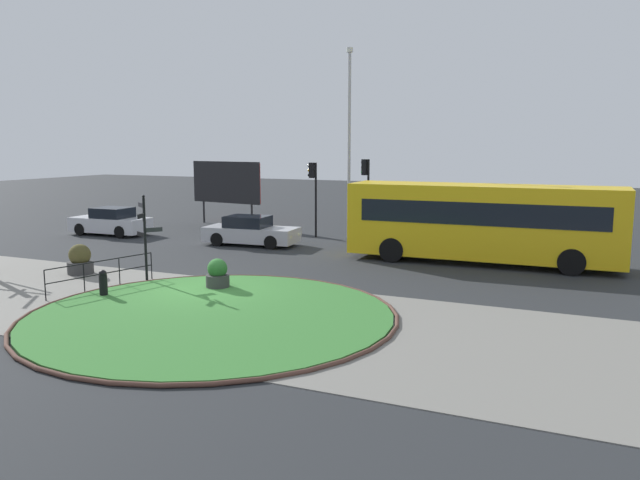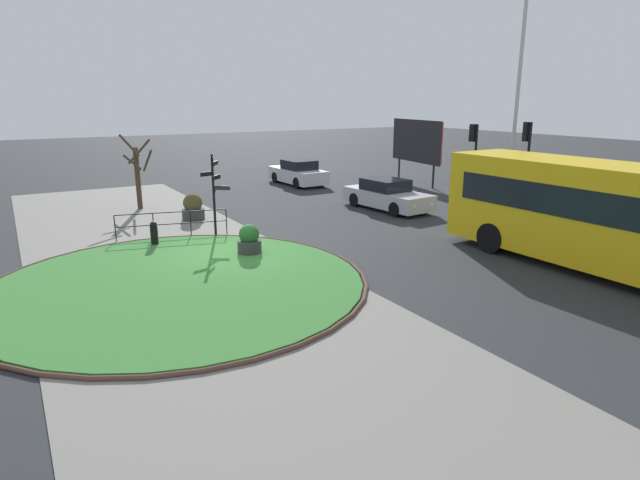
{
  "view_description": "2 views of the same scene",
  "coord_description": "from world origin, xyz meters",
  "px_view_note": "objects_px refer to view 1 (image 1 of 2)",
  "views": [
    {
      "loc": [
        11.65,
        -16.47,
        4.76
      ],
      "look_at": [
        3.38,
        1.97,
        1.64
      ],
      "focal_mm": 34.96,
      "sensor_mm": 36.0,
      "label": 1
    },
    {
      "loc": [
        15.88,
        -6.02,
        4.98
      ],
      "look_at": [
        2.87,
        1.65,
        0.94
      ],
      "focal_mm": 29.88,
      "sensor_mm": 36.0,
      "label": 2
    }
  ],
  "objects_px": {
    "car_far_lane": "(111,222)",
    "planter_kerbside": "(218,276)",
    "signpost_directional": "(145,232)",
    "bus_yellow": "(482,222)",
    "planter_near_signpost": "(80,261)",
    "bollard_foreground": "(103,284)",
    "billboard_left": "(226,183)",
    "car_near_lane": "(251,232)",
    "traffic_light_near": "(313,183)",
    "lamppost_tall": "(349,139)",
    "traffic_light_far": "(366,181)"
  },
  "relations": [
    {
      "from": "car_far_lane",
      "to": "planter_near_signpost",
      "type": "xyz_separation_m",
      "value": [
        6.15,
        -8.31,
        -0.16
      ]
    },
    {
      "from": "car_far_lane",
      "to": "traffic_light_near",
      "type": "relative_size",
      "value": 1.12
    },
    {
      "from": "traffic_light_near",
      "to": "bollard_foreground",
      "type": "bearing_deg",
      "value": 81.18
    },
    {
      "from": "traffic_light_far",
      "to": "lamppost_tall",
      "type": "bearing_deg",
      "value": -9.1
    },
    {
      "from": "car_near_lane",
      "to": "lamppost_tall",
      "type": "height_order",
      "value": "lamppost_tall"
    },
    {
      "from": "bus_yellow",
      "to": "planter_near_signpost",
      "type": "xyz_separation_m",
      "value": [
        -13.15,
        -8.21,
        -1.19
      ]
    },
    {
      "from": "signpost_directional",
      "to": "planter_near_signpost",
      "type": "bearing_deg",
      "value": 177.7
    },
    {
      "from": "signpost_directional",
      "to": "billboard_left",
      "type": "distance_m",
      "value": 15.78
    },
    {
      "from": "car_near_lane",
      "to": "bollard_foreground",
      "type": "bearing_deg",
      "value": -89.18
    },
    {
      "from": "planter_near_signpost",
      "to": "planter_kerbside",
      "type": "xyz_separation_m",
      "value": [
        6.03,
        -0.03,
        -0.03
      ]
    },
    {
      "from": "lamppost_tall",
      "to": "car_near_lane",
      "type": "bearing_deg",
      "value": -129.0
    },
    {
      "from": "signpost_directional",
      "to": "lamppost_tall",
      "type": "bearing_deg",
      "value": 78.76
    },
    {
      "from": "bollard_foreground",
      "to": "planter_kerbside",
      "type": "xyz_separation_m",
      "value": [
        2.63,
        2.41,
        0.02
      ]
    },
    {
      "from": "traffic_light_near",
      "to": "car_near_lane",
      "type": "bearing_deg",
      "value": 58.98
    },
    {
      "from": "billboard_left",
      "to": "planter_kerbside",
      "type": "xyz_separation_m",
      "value": [
        8.87,
        -14.48,
        -2.0
      ]
    },
    {
      "from": "lamppost_tall",
      "to": "planter_near_signpost",
      "type": "distance_m",
      "value": 14.51
    },
    {
      "from": "car_near_lane",
      "to": "traffic_light_near",
      "type": "height_order",
      "value": "traffic_light_near"
    },
    {
      "from": "car_far_lane",
      "to": "lamppost_tall",
      "type": "bearing_deg",
      "value": -162.22
    },
    {
      "from": "car_far_lane",
      "to": "traffic_light_near",
      "type": "distance_m",
      "value": 10.97
    },
    {
      "from": "bus_yellow",
      "to": "traffic_light_near",
      "type": "relative_size",
      "value": 2.8
    },
    {
      "from": "bus_yellow",
      "to": "planter_near_signpost",
      "type": "distance_m",
      "value": 15.55
    },
    {
      "from": "lamppost_tall",
      "to": "billboard_left",
      "type": "distance_m",
      "value": 9.1
    },
    {
      "from": "signpost_directional",
      "to": "planter_kerbside",
      "type": "relative_size",
      "value": 2.93
    },
    {
      "from": "signpost_directional",
      "to": "planter_kerbside",
      "type": "bearing_deg",
      "value": 1.89
    },
    {
      "from": "bollard_foreground",
      "to": "bus_yellow",
      "type": "height_order",
      "value": "bus_yellow"
    },
    {
      "from": "signpost_directional",
      "to": "car_far_lane",
      "type": "xyz_separation_m",
      "value": [
        -9.32,
        8.44,
        -1.1
      ]
    },
    {
      "from": "bollard_foreground",
      "to": "car_near_lane",
      "type": "distance_m",
      "value": 10.9
    },
    {
      "from": "car_near_lane",
      "to": "billboard_left",
      "type": "distance_m",
      "value": 8.16
    },
    {
      "from": "traffic_light_far",
      "to": "planter_kerbside",
      "type": "bearing_deg",
      "value": 100.25
    },
    {
      "from": "billboard_left",
      "to": "planter_kerbside",
      "type": "bearing_deg",
      "value": -51.04
    },
    {
      "from": "car_far_lane",
      "to": "planter_kerbside",
      "type": "height_order",
      "value": "car_far_lane"
    },
    {
      "from": "car_far_lane",
      "to": "lamppost_tall",
      "type": "height_order",
      "value": "lamppost_tall"
    },
    {
      "from": "traffic_light_near",
      "to": "lamppost_tall",
      "type": "xyz_separation_m",
      "value": [
        1.74,
        0.56,
        2.23
      ]
    },
    {
      "from": "billboard_left",
      "to": "planter_near_signpost",
      "type": "distance_m",
      "value": 14.85
    },
    {
      "from": "traffic_light_near",
      "to": "traffic_light_far",
      "type": "distance_m",
      "value": 2.84
    },
    {
      "from": "bollard_foreground",
      "to": "planter_kerbside",
      "type": "height_order",
      "value": "planter_kerbside"
    },
    {
      "from": "lamppost_tall",
      "to": "bus_yellow",
      "type": "bearing_deg",
      "value": -30.27
    },
    {
      "from": "signpost_directional",
      "to": "billboard_left",
      "type": "xyz_separation_m",
      "value": [
        -6.01,
        14.57,
        0.7
      ]
    },
    {
      "from": "bus_yellow",
      "to": "planter_kerbside",
      "type": "relative_size",
      "value": 10.27
    },
    {
      "from": "bus_yellow",
      "to": "car_near_lane",
      "type": "bearing_deg",
      "value": -2.5
    },
    {
      "from": "signpost_directional",
      "to": "lamppost_tall",
      "type": "height_order",
      "value": "lamppost_tall"
    },
    {
      "from": "traffic_light_far",
      "to": "planter_kerbside",
      "type": "xyz_separation_m",
      "value": [
        -0.76,
        -12.13,
        -2.46
      ]
    },
    {
      "from": "traffic_light_near",
      "to": "planter_kerbside",
      "type": "distance_m",
      "value": 12.43
    },
    {
      "from": "bollard_foreground",
      "to": "bus_yellow",
      "type": "xyz_separation_m",
      "value": [
        9.75,
        10.65,
        1.24
      ]
    },
    {
      "from": "signpost_directional",
      "to": "traffic_light_far",
      "type": "bearing_deg",
      "value": 73.5
    },
    {
      "from": "bollard_foreground",
      "to": "car_far_lane",
      "type": "height_order",
      "value": "car_far_lane"
    },
    {
      "from": "signpost_directional",
      "to": "traffic_light_near",
      "type": "relative_size",
      "value": 0.8
    },
    {
      "from": "planter_near_signpost",
      "to": "bollard_foreground",
      "type": "bearing_deg",
      "value": -35.71
    },
    {
      "from": "bus_yellow",
      "to": "billboard_left",
      "type": "relative_size",
      "value": 2.15
    },
    {
      "from": "lamppost_tall",
      "to": "traffic_light_far",
      "type": "bearing_deg",
      "value": -22.96
    }
  ]
}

